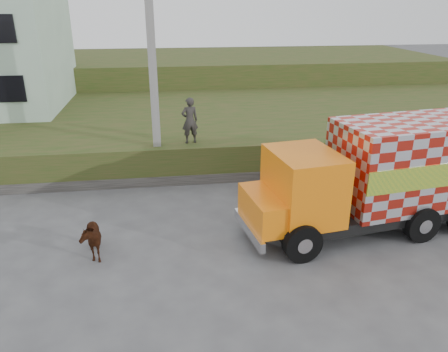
{
  "coord_description": "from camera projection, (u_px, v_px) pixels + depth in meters",
  "views": [
    {
      "loc": [
        -0.68,
        -12.06,
        6.79
      ],
      "look_at": [
        1.23,
        1.51,
        1.3
      ],
      "focal_mm": 35.0,
      "sensor_mm": 36.0,
      "label": 1
    }
  ],
  "objects": [
    {
      "name": "retaining_strip",
      "position": [
        134.0,
        181.0,
        17.23
      ],
      "size": [
        16.0,
        0.5,
        0.4
      ],
      "primitive_type": "cube",
      "color": "#595651",
      "rests_on": "ground"
    },
    {
      "name": "utility_pole",
      "position": [
        153.0,
        80.0,
        16.28
      ],
      "size": [
        1.2,
        0.3,
        8.0
      ],
      "color": "gray",
      "rests_on": "ground"
    },
    {
      "name": "cargo_truck",
      "position": [
        380.0,
        176.0,
        13.51
      ],
      "size": [
        7.98,
        3.62,
        3.44
      ],
      "rotation": [
        0.0,
        0.0,
        0.15
      ],
      "color": "black",
      "rests_on": "ground"
    },
    {
      "name": "pedestrian",
      "position": [
        190.0,
        120.0,
        17.26
      ],
      "size": [
        0.75,
        0.57,
        1.84
      ],
      "primitive_type": "imported",
      "rotation": [
        0.0,
        0.0,
        3.35
      ],
      "color": "#2B2A26",
      "rests_on": "embankment"
    },
    {
      "name": "embankment_far",
      "position": [
        171.0,
        76.0,
        33.37
      ],
      "size": [
        40.0,
        12.0,
        3.0
      ],
      "primitive_type": "cube",
      "color": "#2A4617",
      "rests_on": "ground"
    },
    {
      "name": "embankment",
      "position": [
        178.0,
        127.0,
        22.61
      ],
      "size": [
        40.0,
        12.0,
        1.5
      ],
      "primitive_type": "cube",
      "color": "#2A4617",
      "rests_on": "ground"
    },
    {
      "name": "ground",
      "position": [
        192.0,
        234.0,
        13.7
      ],
      "size": [
        120.0,
        120.0,
        0.0
      ],
      "primitive_type": "plane",
      "color": "#474749",
      "rests_on": "ground"
    },
    {
      "name": "cow",
      "position": [
        89.0,
        237.0,
        12.33
      ],
      "size": [
        0.98,
        1.52,
        1.18
      ],
      "primitive_type": "imported",
      "rotation": [
        0.0,
        0.0,
        0.26
      ],
      "color": "#371E0D",
      "rests_on": "ground"
    }
  ]
}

